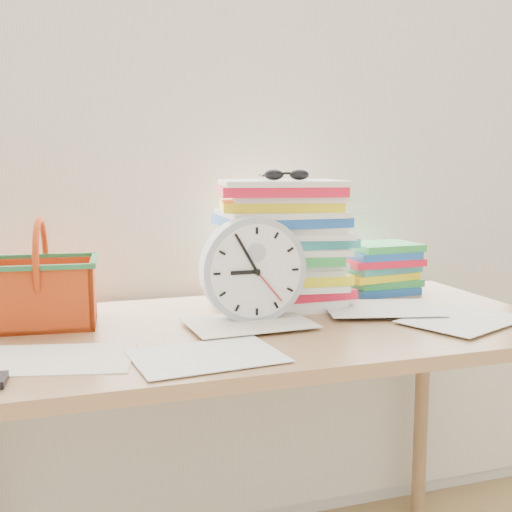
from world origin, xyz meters
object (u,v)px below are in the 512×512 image
object	(u,v)px
clock	(253,270)
paper_stack	(283,244)
basket	(42,273)
book_stack	(379,268)
desk	(257,355)

from	to	relation	value
clock	paper_stack	bearing A→B (deg)	47.67
paper_stack	clock	size ratio (longest dim) A/B	1.32
basket	clock	bearing A→B (deg)	-8.69
paper_stack	basket	world-z (taller)	paper_stack
paper_stack	book_stack	xyz separation A→B (m)	(0.32, 0.08, -0.09)
desk	clock	size ratio (longest dim) A/B	5.64
desk	book_stack	size ratio (longest dim) A/B	5.76
desk	clock	distance (m)	0.20
book_stack	clock	bearing A→B (deg)	-154.41
desk	book_stack	bearing A→B (deg)	27.98
paper_stack	clock	world-z (taller)	paper_stack
desk	basket	xyz separation A→B (m)	(-0.47, 0.15, 0.20)
paper_stack	basket	distance (m)	0.60
desk	basket	bearing A→B (deg)	162.78
desk	basket	distance (m)	0.53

